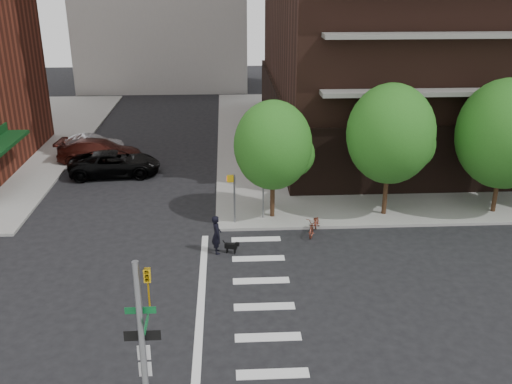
% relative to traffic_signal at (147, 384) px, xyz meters
% --- Properties ---
extents(ground, '(120.00, 120.00, 0.00)m').
position_rel_traffic_signal_xyz_m(ground, '(0.47, 7.49, -2.70)').
color(ground, black).
rests_on(ground, ground).
extents(sidewalk_ne, '(39.00, 33.00, 0.15)m').
position_rel_traffic_signal_xyz_m(sidewalk_ne, '(20.97, 30.99, -2.62)').
color(sidewalk_ne, gray).
rests_on(sidewalk_ne, ground).
extents(crosswalk, '(3.85, 13.00, 0.01)m').
position_rel_traffic_signal_xyz_m(crosswalk, '(2.68, 7.49, -2.69)').
color(crosswalk, silver).
rests_on(crosswalk, ground).
extents(tree_a, '(4.00, 4.00, 5.90)m').
position_rel_traffic_signal_xyz_m(tree_a, '(4.47, 15.99, 1.35)').
color(tree_a, '#301E11').
rests_on(tree_a, sidewalk_ne).
extents(tree_b, '(4.50, 4.50, 6.65)m').
position_rel_traffic_signal_xyz_m(tree_b, '(10.47, 15.99, 1.85)').
color(tree_b, '#301E11').
rests_on(tree_b, sidewalk_ne).
extents(tree_c, '(5.00, 5.00, 6.80)m').
position_rel_traffic_signal_xyz_m(tree_c, '(16.47, 15.99, 1.75)').
color(tree_c, '#301E11').
rests_on(tree_c, sidewalk_ne).
extents(traffic_signal, '(0.90, 0.75, 6.00)m').
position_rel_traffic_signal_xyz_m(traffic_signal, '(0.00, 0.00, 0.00)').
color(traffic_signal, slate).
rests_on(traffic_signal, sidewalk_s).
extents(pedestrian_signal, '(2.18, 0.67, 2.60)m').
position_rel_traffic_signal_xyz_m(pedestrian_signal, '(2.79, 15.42, -0.84)').
color(pedestrian_signal, slate).
rests_on(pedestrian_signal, sidewalk_ne).
extents(parked_car_black, '(3.09, 5.90, 1.58)m').
position_rel_traffic_signal_xyz_m(parked_car_black, '(-5.03, 23.31, -1.91)').
color(parked_car_black, black).
rests_on(parked_car_black, ground).
extents(parked_car_maroon, '(2.78, 5.87, 1.65)m').
position_rel_traffic_signal_xyz_m(parked_car_maroon, '(-6.44, 25.84, -1.87)').
color(parked_car_maroon, '#441813').
rests_on(parked_car_maroon, ground).
extents(parked_car_silver, '(1.74, 4.47, 1.45)m').
position_rel_traffic_signal_xyz_m(parked_car_silver, '(-7.44, 27.71, -1.97)').
color(parked_car_silver, silver).
rests_on(parked_car_silver, ground).
extents(scooter, '(1.27, 1.94, 0.97)m').
position_rel_traffic_signal_xyz_m(scooter, '(6.41, 13.99, -2.22)').
color(scooter, brown).
rests_on(scooter, ground).
extents(dog_walker, '(0.73, 0.53, 1.86)m').
position_rel_traffic_signal_xyz_m(dog_walker, '(1.58, 12.22, -1.77)').
color(dog_walker, black).
rests_on(dog_walker, ground).
extents(dog, '(0.70, 0.35, 0.58)m').
position_rel_traffic_signal_xyz_m(dog, '(2.26, 12.11, -2.33)').
color(dog, black).
rests_on(dog, ground).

